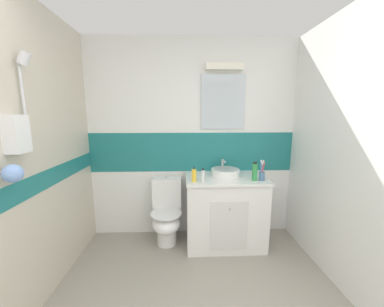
{
  "coord_description": "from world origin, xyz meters",
  "views": [
    {
      "loc": [
        -0.12,
        -0.4,
        1.58
      ],
      "look_at": [
        -0.03,
        1.81,
        1.19
      ],
      "focal_mm": 20.64,
      "sensor_mm": 36.0,
      "label": 1
    }
  ],
  "objects_px": {
    "sink_basin": "(225,172)",
    "toothbrush_cup": "(262,175)",
    "shampoo_bottle_tall": "(255,172)",
    "toothpaste_tube_upright": "(203,175)",
    "toilet": "(167,214)",
    "soap_dispenser": "(194,175)"
  },
  "relations": [
    {
      "from": "sink_basin",
      "to": "toothbrush_cup",
      "type": "height_order",
      "value": "toothbrush_cup"
    },
    {
      "from": "shampoo_bottle_tall",
      "to": "toothpaste_tube_upright",
      "type": "height_order",
      "value": "shampoo_bottle_tall"
    },
    {
      "from": "toilet",
      "to": "toothpaste_tube_upright",
      "type": "relative_size",
      "value": 5.37
    },
    {
      "from": "toothbrush_cup",
      "to": "shampoo_bottle_tall",
      "type": "bearing_deg",
      "value": 170.81
    },
    {
      "from": "toothbrush_cup",
      "to": "soap_dispenser",
      "type": "bearing_deg",
      "value": -179.75
    },
    {
      "from": "toothbrush_cup",
      "to": "shampoo_bottle_tall",
      "type": "distance_m",
      "value": 0.09
    },
    {
      "from": "shampoo_bottle_tall",
      "to": "toothpaste_tube_upright",
      "type": "bearing_deg",
      "value": -177.41
    },
    {
      "from": "sink_basin",
      "to": "toothpaste_tube_upright",
      "type": "distance_m",
      "value": 0.37
    },
    {
      "from": "soap_dispenser",
      "to": "shampoo_bottle_tall",
      "type": "distance_m",
      "value": 0.68
    },
    {
      "from": "soap_dispenser",
      "to": "shampoo_bottle_tall",
      "type": "relative_size",
      "value": 0.85
    },
    {
      "from": "sink_basin",
      "to": "toothbrush_cup",
      "type": "relative_size",
      "value": 1.63
    },
    {
      "from": "shampoo_bottle_tall",
      "to": "sink_basin",
      "type": "bearing_deg",
      "value": 145.54
    },
    {
      "from": "toothbrush_cup",
      "to": "toothpaste_tube_upright",
      "type": "height_order",
      "value": "toothbrush_cup"
    },
    {
      "from": "shampoo_bottle_tall",
      "to": "toilet",
      "type": "bearing_deg",
      "value": 168.49
    },
    {
      "from": "toilet",
      "to": "toothbrush_cup",
      "type": "distance_m",
      "value": 1.23
    },
    {
      "from": "soap_dispenser",
      "to": "toothbrush_cup",
      "type": "bearing_deg",
      "value": 0.25
    },
    {
      "from": "soap_dispenser",
      "to": "toothpaste_tube_upright",
      "type": "relative_size",
      "value": 1.2
    },
    {
      "from": "toilet",
      "to": "soap_dispenser",
      "type": "bearing_deg",
      "value": -34.1
    },
    {
      "from": "toothpaste_tube_upright",
      "to": "toilet",
      "type": "bearing_deg",
      "value": 151.43
    },
    {
      "from": "toilet",
      "to": "shampoo_bottle_tall",
      "type": "xyz_separation_m",
      "value": [
        1.01,
        -0.2,
        0.58
      ]
    },
    {
      "from": "sink_basin",
      "to": "toothbrush_cup",
      "type": "xyz_separation_m",
      "value": [
        0.37,
        -0.21,
        0.02
      ]
    },
    {
      "from": "toilet",
      "to": "shampoo_bottle_tall",
      "type": "bearing_deg",
      "value": -11.51
    }
  ]
}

